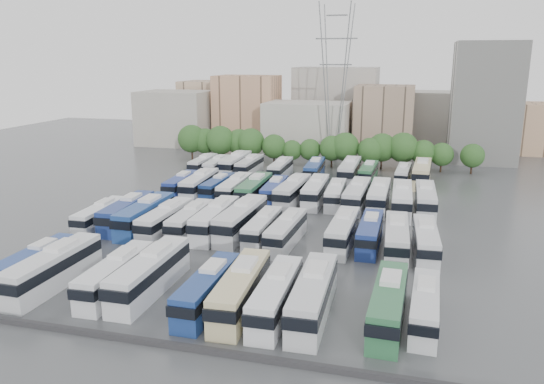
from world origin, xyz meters
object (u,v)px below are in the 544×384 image
(bus_r1_s13, at_px, (426,241))
(bus_r2_s11, at_px, (379,196))
(bus_r1_s12, at_px, (396,238))
(bus_r3_s0, at_px, (203,164))
(bus_r1_s8, at_px, (286,231))
(bus_r2_s13, at_px, (425,199))
(bus_r2_s7, at_px, (293,191))
(bus_r0_s12, at_px, (388,303))
(bus_r3_s12, at_px, (403,174))
(bus_r0_s1, at_px, (36,262))
(bus_r2_s2, at_px, (200,184))
(apartment_tower, at_px, (485,102))
(bus_r1_s0, at_px, (100,215))
(bus_r1_s5, at_px, (215,219))
(bus_r2_s10, at_px, (357,195))
(bus_r3_s7, at_px, (314,170))
(bus_r0_s8, at_px, (241,289))
(bus_r1_s11, at_px, (370,232))
(bus_r0_s5, at_px, (150,273))
(bus_r2_s5, at_px, (254,189))
(bus_r0_s2, at_px, (53,268))
(bus_r3_s10, at_px, (368,173))
(bus_r0_s10, at_px, (313,295))
(bus_r1_s6, at_px, (241,219))
(bus_r1_s7, at_px, (263,228))
(bus_r2_s9, at_px, (336,194))
(bus_r2_s1, at_px, (181,184))
(bus_r3_s3, at_px, (250,166))
(bus_r3_s5, at_px, (281,169))
(bus_r3_s1, at_px, (217,166))
(bus_r2_s6, at_px, (274,191))
(bus_r3_s13, at_px, (422,173))
(bus_r0_s13, at_px, (425,306))
(bus_r1_s4, at_px, (191,220))
(bus_r0_s9, at_px, (276,295))
(bus_r1_s1, at_px, (127,212))
(bus_r2_s12, at_px, (402,199))
(bus_r1_s2, at_px, (145,215))
(bus_r1_s3, at_px, (165,219))
(bus_r2_s4, at_px, (235,188))
(bus_r0_s4, at_px, (116,274))
(bus_r0_s7, at_px, (208,289))

(bus_r1_s13, height_order, bus_r2_s11, bus_r2_s11)
(bus_r1_s12, distance_m, bus_r3_s0, 54.12)
(bus_r1_s8, bearing_deg, bus_r2_s13, 51.31)
(bus_r2_s7, relative_size, bus_r3_s0, 1.22)
(bus_r1_s12, xyz_separation_m, bus_r2_s7, (-16.76, 18.27, 0.09))
(bus_r0_s12, bearing_deg, bus_r3_s12, 92.02)
(bus_r2_s13, bearing_deg, bus_r0_s1, -139.38)
(bus_r1_s12, distance_m, bus_r2_s2, 38.27)
(apartment_tower, height_order, bus_r1_s0, apartment_tower)
(bus_r2_s7, bearing_deg, bus_r1_s5, -108.39)
(bus_r2_s10, relative_size, bus_r3_s7, 1.07)
(bus_r0_s8, height_order, bus_r1_s11, bus_r0_s8)
(bus_r0_s5, distance_m, bus_r2_s5, 35.36)
(bus_r0_s2, relative_size, bus_r3_s10, 1.15)
(bus_r1_s5, bearing_deg, bus_r0_s10, -50.37)
(bus_r1_s6, xyz_separation_m, bus_r1_s7, (3.42, -1.71, -0.37))
(bus_r1_s13, bearing_deg, bus_r2_s9, 122.34)
(bus_r2_s1, bearing_deg, bus_r3_s3, 66.65)
(bus_r3_s5, bearing_deg, bus_r3_s1, -179.94)
(bus_r2_s6, bearing_deg, bus_r3_s3, 115.89)
(bus_r1_s6, distance_m, bus_r3_s13, 42.63)
(bus_r2_s13, relative_size, bus_r3_s7, 1.07)
(bus_r3_s10, xyz_separation_m, bus_r3_s13, (9.63, 0.82, 0.36))
(bus_r0_s13, bearing_deg, bus_r1_s4, 151.70)
(bus_r0_s9, relative_size, bus_r1_s0, 1.11)
(bus_r0_s8, height_order, bus_r1_s1, bus_r0_s8)
(bus_r1_s7, xyz_separation_m, bus_r2_s13, (20.05, 18.47, 0.30))
(bus_r0_s9, xyz_separation_m, bus_r2_s12, (9.93, 36.55, 0.15))
(bus_r0_s2, distance_m, bus_r3_s0, 55.88)
(bus_r1_s2, distance_m, bus_r2_s7, 24.11)
(bus_r0_s5, distance_m, bus_r2_s9, 38.87)
(bus_r1_s8, distance_m, bus_r2_s7, 19.10)
(bus_r1_s3, relative_size, bus_r2_s7, 0.92)
(bus_r0_s1, relative_size, bus_r2_s12, 0.84)
(bus_r0_s10, bearing_deg, bus_r0_s12, 1.74)
(bus_r2_s1, relative_size, bus_r2_s4, 0.93)
(bus_r0_s4, relative_size, bus_r1_s5, 0.93)
(bus_r1_s2, height_order, bus_r1_s8, bus_r1_s2)
(bus_r2_s9, bearing_deg, bus_r2_s5, -176.66)
(bus_r2_s11, distance_m, bus_r3_s3, 31.88)
(bus_r1_s2, height_order, bus_r2_s5, bus_r1_s2)
(bus_r1_s5, relative_size, bus_r1_s12, 1.02)
(bus_r1_s11, relative_size, bus_r1_s13, 0.95)
(bus_r0_s5, relative_size, bus_r0_s7, 1.12)
(bus_r2_s2, distance_m, bus_r2_s9, 22.95)
(bus_r2_s6, height_order, bus_r3_s13, bus_r3_s13)
(bus_r2_s6, bearing_deg, bus_r3_s7, 76.90)
(bus_r1_s13, bearing_deg, bus_r1_s8, 179.71)
(bus_r2_s5, bearing_deg, bus_r3_s1, 126.26)
(bus_r1_s1, distance_m, bus_r1_s11, 33.13)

